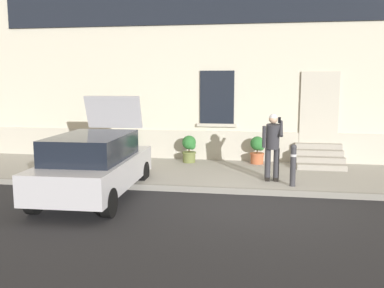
{
  "coord_description": "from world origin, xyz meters",
  "views": [
    {
      "loc": [
        0.2,
        -9.0,
        2.69
      ],
      "look_at": [
        -1.56,
        1.6,
        1.1
      ],
      "focal_mm": 39.31,
      "sensor_mm": 36.0,
      "label": 1
    }
  ],
  "objects_px": {
    "planter_cream": "(127,145)",
    "planter_terracotta": "(258,149)",
    "hatchback_car_silver": "(95,164)",
    "person_on_phone": "(273,143)",
    "planter_olive": "(189,148)",
    "bollard_near_person": "(293,164)"
  },
  "relations": [
    {
      "from": "bollard_near_person",
      "to": "planter_olive",
      "type": "distance_m",
      "value": 4.01
    },
    {
      "from": "planter_olive",
      "to": "planter_terracotta",
      "type": "bearing_deg",
      "value": 3.71
    },
    {
      "from": "bollard_near_person",
      "to": "planter_cream",
      "type": "bearing_deg",
      "value": 150.86
    },
    {
      "from": "hatchback_car_silver",
      "to": "planter_olive",
      "type": "height_order",
      "value": "hatchback_car_silver"
    },
    {
      "from": "bollard_near_person",
      "to": "planter_terracotta",
      "type": "distance_m",
      "value": 2.91
    },
    {
      "from": "person_on_phone",
      "to": "planter_cream",
      "type": "relative_size",
      "value": 2.03
    },
    {
      "from": "planter_cream",
      "to": "planter_olive",
      "type": "height_order",
      "value": "same"
    },
    {
      "from": "bollard_near_person",
      "to": "person_on_phone",
      "type": "xyz_separation_m",
      "value": [
        -0.5,
        0.43,
        0.44
      ]
    },
    {
      "from": "planter_cream",
      "to": "hatchback_car_silver",
      "type": "bearing_deg",
      "value": -82.13
    },
    {
      "from": "hatchback_car_silver",
      "to": "person_on_phone",
      "type": "relative_size",
      "value": 2.35
    },
    {
      "from": "person_on_phone",
      "to": "bollard_near_person",
      "type": "bearing_deg",
      "value": -49.07
    },
    {
      "from": "planter_olive",
      "to": "planter_terracotta",
      "type": "distance_m",
      "value": 2.15
    },
    {
      "from": "person_on_phone",
      "to": "planter_olive",
      "type": "xyz_separation_m",
      "value": [
        -2.54,
        2.19,
        -0.55
      ]
    },
    {
      "from": "person_on_phone",
      "to": "planter_olive",
      "type": "relative_size",
      "value": 2.03
    },
    {
      "from": "person_on_phone",
      "to": "planter_terracotta",
      "type": "xyz_separation_m",
      "value": [
        -0.39,
        2.33,
        -0.55
      ]
    },
    {
      "from": "bollard_near_person",
      "to": "planter_terracotta",
      "type": "height_order",
      "value": "bollard_near_person"
    },
    {
      "from": "planter_terracotta",
      "to": "hatchback_car_silver",
      "type": "bearing_deg",
      "value": -132.79
    },
    {
      "from": "bollard_near_person",
      "to": "planter_olive",
      "type": "xyz_separation_m",
      "value": [
        -3.03,
        2.63,
        -0.11
      ]
    },
    {
      "from": "hatchback_car_silver",
      "to": "planter_cream",
      "type": "xyz_separation_m",
      "value": [
        -0.57,
        4.13,
        -0.19
      ]
    },
    {
      "from": "person_on_phone",
      "to": "planter_terracotta",
      "type": "relative_size",
      "value": 2.03
    },
    {
      "from": "hatchback_car_silver",
      "to": "planter_olive",
      "type": "bearing_deg",
      "value": 67.92
    },
    {
      "from": "planter_cream",
      "to": "planter_terracotta",
      "type": "xyz_separation_m",
      "value": [
        4.29,
        -0.12,
        0.0
      ]
    }
  ]
}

